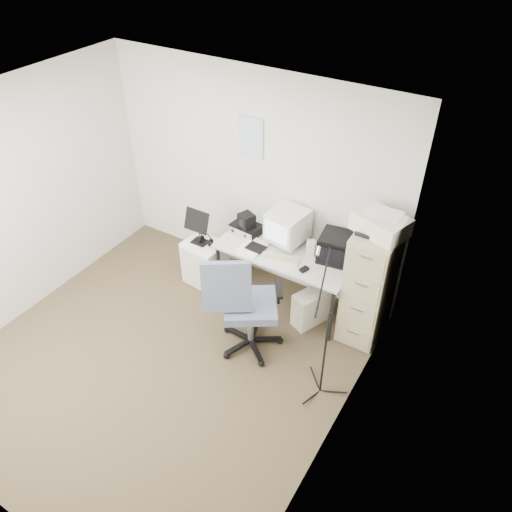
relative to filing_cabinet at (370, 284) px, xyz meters
The scene contains 23 objects.
floor 2.26m from the filing_cabinet, 136.87° to the right, with size 3.60×3.60×0.01m, color #413422.
ceiling 2.85m from the filing_cabinet, 136.87° to the right, with size 3.60×3.60×0.01m, color white.
wall_back 1.72m from the filing_cabinet, 168.55° to the left, with size 3.60×0.02×2.50m, color beige.
wall_left 3.74m from the filing_cabinet, 156.35° to the right, with size 0.02×3.60×2.50m, color beige.
wall_right 1.61m from the filing_cabinet, 81.54° to the right, with size 0.02×3.60×2.50m, color beige.
wall_calendar 1.97m from the filing_cabinet, 169.10° to the left, with size 0.30×0.02×0.44m, color white.
filing_cabinet is the anchor object (origin of this frame).
printer 0.74m from the filing_cabinet, 90.00° to the right, with size 0.48×0.33×0.19m, color beige.
desk 0.99m from the filing_cabinet, behind, with size 1.50×0.70×0.73m, color silver.
crt_monitor 1.05m from the filing_cabinet, behind, with size 0.37×0.39×0.41m, color beige.
crt_tv 0.52m from the filing_cabinet, 166.30° to the left, with size 0.32×0.34×0.29m, color black.
desk_speaker 0.72m from the filing_cabinet, behind, with size 0.09×0.09×0.17m, color beige.
keyboard 0.96m from the filing_cabinet, 166.78° to the right, with size 0.40×0.14×0.02m, color beige.
mouse 0.68m from the filing_cabinet, 159.25° to the right, with size 0.06×0.10×0.03m, color black.
radio_receiver 1.50m from the filing_cabinet, behind, with size 0.34×0.24×0.10m, color black.
radio_speaker 1.50m from the filing_cabinet, behind, with size 0.16×0.15×0.16m, color black.
papers 1.30m from the filing_cabinet, behind, with size 0.24×0.33×0.02m, color white.
pc_tower 0.71m from the filing_cabinet, 163.05° to the right, with size 0.20×0.45×0.42m, color beige.
office_chair 1.23m from the filing_cabinet, 138.77° to the right, with size 0.67×0.67×1.16m, color slate.
side_cart 1.97m from the filing_cabinet, behind, with size 0.46×0.36×0.57m, color white.
music_stand 1.99m from the filing_cabinet, behind, with size 0.30×0.16×0.45m, color black.
headphones 1.91m from the filing_cabinet, behind, with size 0.17×0.17×0.03m, color black.
mic_stand 0.97m from the filing_cabinet, 92.38° to the right, with size 0.02×0.02×1.36m, color black.
Camera 1 is at (2.57, -2.38, 3.97)m, focal length 35.00 mm.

